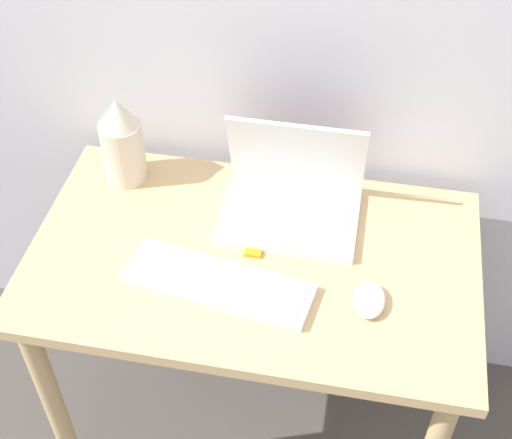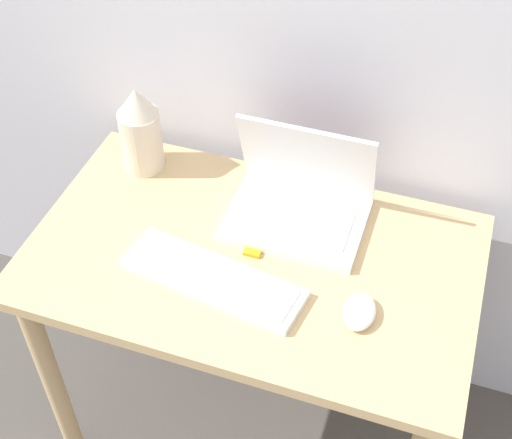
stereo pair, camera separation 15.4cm
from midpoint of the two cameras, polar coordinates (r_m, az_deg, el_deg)
The scene contains 6 objects.
desk at distance 1.70m, azimuth -2.86°, elevation -5.69°, with size 1.01×0.61×0.74m.
laptop at distance 1.67m, azimuth 0.27°, elevation 1.86°, with size 0.32×0.24×0.25m.
keyboard at distance 1.55m, azimuth -5.84°, elevation -5.18°, with size 0.42×0.18×0.02m.
mouse at distance 1.51m, azimuth 6.16°, elevation -6.56°, with size 0.07×0.10×0.03m.
vase at distance 1.77m, azimuth -13.17°, elevation 6.03°, with size 0.10×0.10×0.23m.
mp3_player at distance 1.62m, azimuth -2.78°, elevation -2.36°, with size 0.04×0.06×0.01m.
Camera 1 is at (0.21, -0.76, 1.93)m, focal length 50.00 mm.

